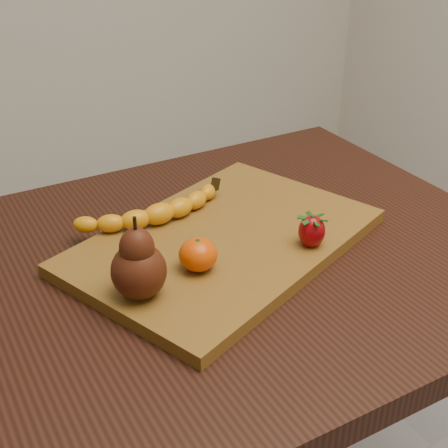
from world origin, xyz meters
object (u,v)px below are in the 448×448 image
cutting_board (224,241)px  pear (138,258)px  table (190,316)px  mandarin (198,255)px

cutting_board → pear: size_ratio=4.04×
table → pear: pear is taller
cutting_board → mandarin: (-0.07, -0.06, 0.03)m
table → cutting_board: bearing=10.1°
cutting_board → table: bearing=168.8°
mandarin → table: bearing=80.5°
table → cutting_board: size_ratio=2.22×
cutting_board → pear: bearing=-177.0°
table → mandarin: 0.15m
table → mandarin: size_ratio=18.79×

